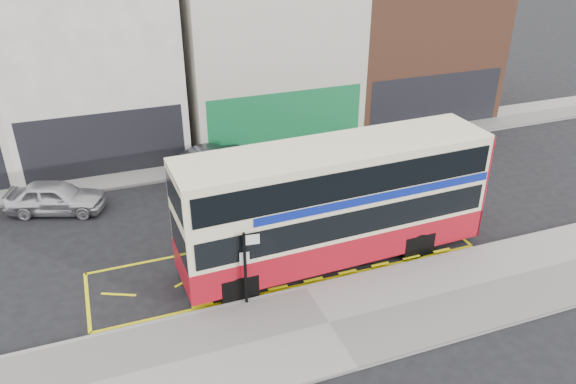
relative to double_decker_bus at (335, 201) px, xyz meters
name	(u,v)px	position (x,y,z in m)	size (l,w,h in m)	color
ground	(302,284)	(-1.71, -1.14, -2.35)	(120.00, 120.00, 0.00)	black
pavement	(329,324)	(-1.71, -3.44, -2.27)	(40.00, 4.00, 0.15)	gray
kerb	(306,288)	(-1.71, -1.51, -2.27)	(40.00, 0.15, 0.15)	gray
far_pavement	(222,159)	(-1.71, 9.86, -2.27)	(50.00, 3.00, 0.15)	gray
road_markings	(286,259)	(-1.71, 0.46, -2.34)	(14.00, 3.40, 0.01)	#F4EB0C
terrace_left	(87,47)	(-7.21, 13.85, 2.97)	(8.00, 8.01, 11.80)	white
terrace_green_shop	(261,38)	(1.79, 13.85, 2.72)	(9.00, 8.01, 11.30)	beige
terrace_right	(404,34)	(10.79, 13.85, 2.22)	(9.00, 8.01, 10.30)	brown
double_decker_bus	(335,201)	(0.00, 0.00, 0.00)	(11.26, 2.92, 4.47)	#F4E7BA
bus_stop_post	(247,261)	(-3.76, -1.59, -0.59)	(0.65, 0.17, 2.64)	black
car_silver	(55,197)	(-9.57, 7.17, -1.66)	(1.63, 4.05, 1.38)	silver
car_grey	(214,160)	(-2.41, 8.55, -1.68)	(1.42, 4.07, 1.34)	#3C3E44
car_white	(373,149)	(5.42, 7.09, -1.67)	(1.90, 4.68, 1.36)	silver
street_tree_right	(346,70)	(5.61, 11.00, 1.32)	(2.49, 2.49, 5.38)	#301E15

